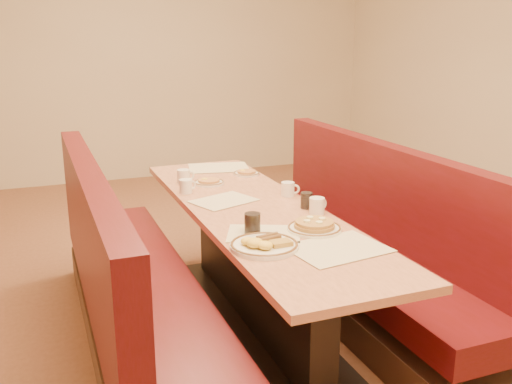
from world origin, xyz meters
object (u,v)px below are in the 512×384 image
object	(u,v)px
booth_right	(362,254)
eggs_plate	(264,245)
diner_table	(254,269)
soda_tumbler_near	(252,224)
coffee_mug_c	(288,189)
soda_tumbler_mid	(306,200)
booth_left	(128,291)
pancake_plate	(314,227)
coffee_mug_a	(317,205)
coffee_mug_b	(186,186)
coffee_mug_d	(184,176)

from	to	relation	value
booth_right	eggs_plate	distance (m)	1.18
diner_table	eggs_plate	distance (m)	0.75
eggs_plate	soda_tumbler_near	bearing A→B (deg)	84.10
coffee_mug_c	soda_tumbler_near	size ratio (longest dim) A/B	1.01
coffee_mug_c	soda_tumbler_mid	size ratio (longest dim) A/B	1.20
booth_left	pancake_plate	bearing A→B (deg)	-28.60
pancake_plate	booth_left	bearing A→B (deg)	151.40
soda_tumbler_near	soda_tumbler_mid	xyz separation A→B (m)	(0.44, 0.30, -0.01)
pancake_plate	coffee_mug_a	world-z (taller)	coffee_mug_a
pancake_plate	soda_tumbler_mid	bearing A→B (deg)	69.50
coffee_mug_a	eggs_plate	bearing A→B (deg)	-161.17
diner_table	eggs_plate	bearing A→B (deg)	-107.44
booth_left	coffee_mug_b	bearing A→B (deg)	44.80
diner_table	coffee_mug_d	xyz separation A→B (m)	(-0.23, 0.69, 0.42)
coffee_mug_a	booth_right	bearing A→B (deg)	6.22
coffee_mug_c	soda_tumbler_near	world-z (taller)	soda_tumbler_near
coffee_mug_b	coffee_mug_c	size ratio (longest dim) A/B	1.01
coffee_mug_c	coffee_mug_d	distance (m)	0.74
coffee_mug_b	coffee_mug_c	xyz separation A→B (m)	(0.56, -0.30, 0.00)
eggs_plate	coffee_mug_a	distance (m)	0.61
booth_left	coffee_mug_a	xyz separation A→B (m)	(1.02, -0.22, 0.44)
pancake_plate	coffee_mug_c	world-z (taller)	coffee_mug_c
booth_right	coffee_mug_a	world-z (taller)	booth_right
booth_left	soda_tumbler_near	xyz separation A→B (m)	(0.56, -0.41, 0.44)
booth_left	soda_tumbler_mid	bearing A→B (deg)	-6.34
soda_tumbler_mid	soda_tumbler_near	bearing A→B (deg)	-145.81
diner_table	coffee_mug_a	xyz separation A→B (m)	(0.28, -0.22, 0.42)
coffee_mug_a	coffee_mug_c	world-z (taller)	coffee_mug_a
diner_table	booth_right	distance (m)	0.73
coffee_mug_d	coffee_mug_c	bearing A→B (deg)	-56.22
booth_left	eggs_plate	size ratio (longest dim) A/B	7.86
coffee_mug_c	eggs_plate	bearing A→B (deg)	-98.59
diner_table	booth_right	bearing A→B (deg)	0.00
booth_left	eggs_plate	distance (m)	0.91
diner_table	coffee_mug_c	distance (m)	0.53
coffee_mug_a	soda_tumbler_mid	xyz separation A→B (m)	(-0.01, 0.11, -0.00)
soda_tumbler_near	soda_tumbler_mid	world-z (taller)	soda_tumbler_near
eggs_plate	coffee_mug_d	distance (m)	1.30
coffee_mug_b	soda_tumbler_near	xyz separation A→B (m)	(0.11, -0.87, 0.01)
soda_tumbler_near	soda_tumbler_mid	distance (m)	0.54
pancake_plate	coffee_mug_c	distance (m)	0.65
eggs_plate	soda_tumbler_mid	distance (m)	0.68
coffee_mug_d	soda_tumbler_near	world-z (taller)	soda_tumbler_near
soda_tumbler_near	soda_tumbler_mid	size ratio (longest dim) A/B	1.19
booth_right	coffee_mug_b	distance (m)	1.19
booth_right	diner_table	bearing A→B (deg)	180.00
soda_tumbler_mid	coffee_mug_c	bearing A→B (deg)	87.82
coffee_mug_a	coffee_mug_d	bearing A→B (deg)	98.92
soda_tumbler_mid	coffee_mug_d	bearing A→B (deg)	122.03
coffee_mug_d	soda_tumbler_near	distance (m)	1.10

